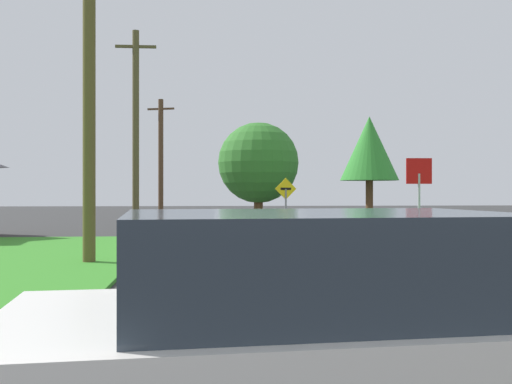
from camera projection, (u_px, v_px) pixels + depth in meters
ground_plane at (258, 254)px, 17.06m from camera, size 120.00×120.00×0.00m
lane_stripe_center at (307, 307)px, 9.09m from camera, size 0.20×14.00×0.01m
stop_sign at (419, 188)px, 16.27m from camera, size 0.70×0.08×2.68m
car_behind_on_main_road at (339, 341)px, 3.78m from camera, size 4.43×2.42×1.62m
utility_pole_near at (89, 85)px, 14.39m from camera, size 1.80×0.30×8.45m
utility_pole_mid at (136, 128)px, 26.59m from camera, size 1.80×0.30×8.94m
utility_pole_far at (161, 158)px, 38.83m from camera, size 1.76×0.64×7.79m
direction_sign at (286, 199)px, 24.81m from camera, size 0.90×0.14×2.35m
oak_tree_left at (258, 163)px, 30.35m from camera, size 4.08×4.08×5.29m
pine_tree_center at (369, 149)px, 36.01m from camera, size 3.51×3.51×6.33m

